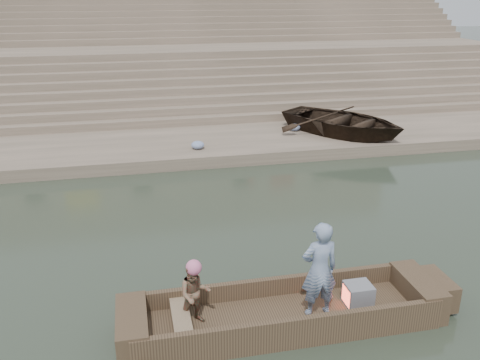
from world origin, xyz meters
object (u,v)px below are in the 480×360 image
object	(u,v)px
rowing_man	(195,294)
beached_rowboat	(343,121)
standing_man	(319,270)
television	(357,295)
main_rowboat	(283,319)

from	to	relation	value
rowing_man	beached_rowboat	bearing A→B (deg)	53.05
standing_man	television	size ratio (longest dim) A/B	3.77
television	beached_rowboat	world-z (taller)	beached_rowboat
standing_man	television	distance (m)	1.04
standing_man	main_rowboat	bearing A→B (deg)	-13.00
television	main_rowboat	bearing A→B (deg)	180.00
beached_rowboat	standing_man	bearing A→B (deg)	-151.76
main_rowboat	television	xyz separation A→B (m)	(1.37, 0.00, 0.31)
beached_rowboat	main_rowboat	bearing A→B (deg)	-154.64
standing_man	beached_rowboat	size ratio (longest dim) A/B	0.37
main_rowboat	standing_man	xyz separation A→B (m)	(0.57, -0.12, 0.98)
standing_man	rowing_man	size ratio (longest dim) A/B	1.56
television	beached_rowboat	size ratio (longest dim) A/B	0.10
rowing_man	television	size ratio (longest dim) A/B	2.42
main_rowboat	rowing_man	world-z (taller)	rowing_man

